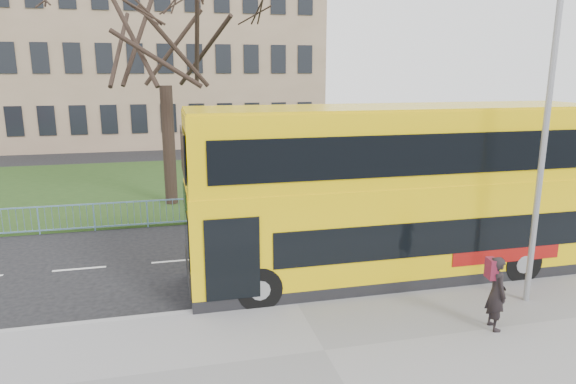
# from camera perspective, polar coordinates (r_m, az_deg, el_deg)

# --- Properties ---
(ground) EXTENTS (120.00, 120.00, 0.00)m
(ground) POSITION_cam_1_polar(r_m,az_deg,el_deg) (15.41, -0.63, -9.97)
(ground) COLOR black
(ground) RESTS_ON ground
(kerb) EXTENTS (80.00, 0.20, 0.14)m
(kerb) POSITION_cam_1_polar(r_m,az_deg,el_deg) (14.01, 0.82, -12.14)
(kerb) COLOR gray
(kerb) RESTS_ON ground
(grass_verge) EXTENTS (80.00, 15.40, 0.08)m
(grass_verge) POSITION_cam_1_polar(r_m,az_deg,el_deg) (28.91, -6.98, 1.14)
(grass_verge) COLOR #1D3714
(grass_verge) RESTS_ON ground
(guard_railing) EXTENTS (40.00, 0.12, 1.10)m
(guard_railing) POSITION_cam_1_polar(r_m,az_deg,el_deg) (21.37, -4.60, -1.75)
(guard_railing) COLOR #6E9DC4
(guard_railing) RESTS_ON ground
(bare_tree) EXTENTS (8.96, 8.96, 12.80)m
(bare_tree) POSITION_cam_1_polar(r_m,az_deg,el_deg) (23.80, -13.58, 13.90)
(bare_tree) COLOR black
(bare_tree) RESTS_ON grass_verge
(civic_building) EXTENTS (30.00, 15.00, 14.00)m
(civic_building) POSITION_cam_1_polar(r_m,az_deg,el_deg) (48.84, -16.19, 13.87)
(civic_building) COLOR #8D7259
(civic_building) RESTS_ON ground
(yellow_bus) EXTENTS (12.07, 2.93, 5.06)m
(yellow_bus) POSITION_cam_1_polar(r_m,az_deg,el_deg) (15.32, 11.84, 0.30)
(yellow_bus) COLOR yellow
(yellow_bus) RESTS_ON ground
(pedestrian) EXTENTS (0.52, 0.71, 1.79)m
(pedestrian) POSITION_cam_1_polar(r_m,az_deg,el_deg) (13.18, 22.14, -10.35)
(pedestrian) COLOR black
(pedestrian) RESTS_ON pavement
(street_lamp) EXTENTS (1.66, 0.34, 7.84)m
(street_lamp) POSITION_cam_1_polar(r_m,az_deg,el_deg) (14.20, 26.31, 5.18)
(street_lamp) COLOR gray
(street_lamp) RESTS_ON pavement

